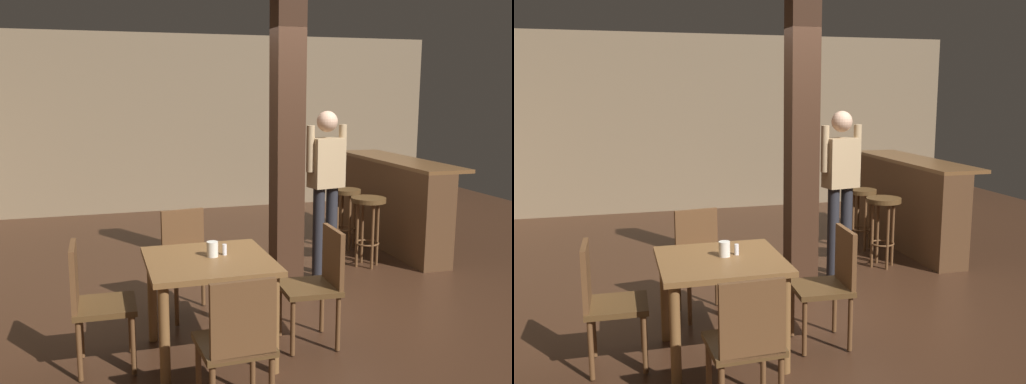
% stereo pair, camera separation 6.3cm
% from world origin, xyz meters
% --- Properties ---
extents(ground_plane, '(10.80, 10.80, 0.00)m').
position_xyz_m(ground_plane, '(0.00, 0.00, 0.00)').
color(ground_plane, '#382114').
extents(wall_back, '(8.00, 0.10, 2.80)m').
position_xyz_m(wall_back, '(0.00, 4.50, 1.40)').
color(wall_back, '#756047').
rests_on(wall_back, ground_plane).
extents(pillar, '(0.28, 0.28, 2.80)m').
position_xyz_m(pillar, '(0.15, 0.59, 1.40)').
color(pillar, '#382114').
rests_on(pillar, ground_plane).
extents(dining_table, '(0.88, 0.88, 0.74)m').
position_xyz_m(dining_table, '(-0.92, -0.81, 0.61)').
color(dining_table, brown).
rests_on(dining_table, ground_plane).
extents(chair_south, '(0.44, 0.44, 0.89)m').
position_xyz_m(chair_south, '(-0.93, -1.69, 0.51)').
color(chair_south, '#4C3319').
rests_on(chair_south, ground_plane).
extents(chair_north, '(0.47, 0.47, 0.89)m').
position_xyz_m(chair_north, '(-0.94, 0.05, 0.51)').
color(chair_north, '#4C3319').
rests_on(chair_north, ground_plane).
extents(chair_west, '(0.43, 0.43, 0.89)m').
position_xyz_m(chair_west, '(-1.72, -0.78, 0.51)').
color(chair_west, '#4C3319').
rests_on(chair_west, ground_plane).
extents(chair_east, '(0.44, 0.44, 0.89)m').
position_xyz_m(chair_east, '(-0.08, -0.83, 0.51)').
color(chair_east, '#4C3319').
rests_on(chair_east, ground_plane).
extents(napkin_cup, '(0.08, 0.08, 0.11)m').
position_xyz_m(napkin_cup, '(-0.88, -0.77, 0.79)').
color(napkin_cup, silver).
rests_on(napkin_cup, dining_table).
extents(salt_shaker, '(0.03, 0.03, 0.08)m').
position_xyz_m(salt_shaker, '(-0.79, -0.76, 0.78)').
color(salt_shaker, silver).
rests_on(salt_shaker, dining_table).
extents(standing_person, '(0.47, 0.26, 1.72)m').
position_xyz_m(standing_person, '(0.59, 0.63, 1.00)').
color(standing_person, tan).
rests_on(standing_person, ground_plane).
extents(bar_counter, '(0.56, 2.22, 1.09)m').
position_xyz_m(bar_counter, '(1.84, 1.54, 0.56)').
color(bar_counter, brown).
rests_on(bar_counter, ground_plane).
extents(bar_stool_near, '(0.38, 0.38, 0.77)m').
position_xyz_m(bar_stool_near, '(1.19, 0.85, 0.59)').
color(bar_stool_near, '#4C3319').
rests_on(bar_stool_near, ground_plane).
extents(bar_stool_mid, '(0.34, 0.34, 0.74)m').
position_xyz_m(bar_stool_mid, '(1.26, 1.56, 0.56)').
color(bar_stool_mid, '#4C3319').
rests_on(bar_stool_mid, ground_plane).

